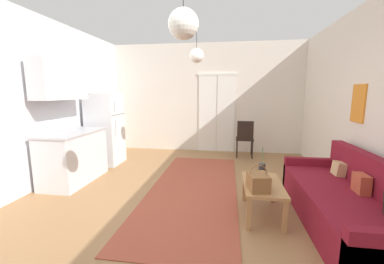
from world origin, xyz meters
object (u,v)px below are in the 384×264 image
Objects in this scene: coffee_table at (263,188)px; pendant_lamp_near at (183,24)px; handbag at (258,181)px; bamboo_vase at (262,172)px; accent_chair at (245,137)px; refrigerator at (105,129)px; couch at (349,205)px; pendant_lamp_far at (197,56)px.

coffee_table is 2.17m from pendant_lamp_near.
coffee_table is 2.61× the size of handbag.
accent_chair is at bearing 90.82° from bamboo_vase.
bamboo_vase is 3.61m from refrigerator.
coffee_table is 1.11× the size of pendant_lamp_near.
couch is at bearing 17.81° from pendant_lamp_near.
handbag reaches higher than coffee_table.
pendant_lamp_far reaches higher than handbag.
couch is 1.04m from bamboo_vase.
handbag is at bearing -34.46° from refrigerator.
accent_chair reaches higher than coffee_table.
bamboo_vase is at bearing 96.27° from coffee_table.
pendant_lamp_far is at bearing 93.86° from pendant_lamp_near.
accent_chair is 1.19× the size of pendant_lamp_far.
pendant_lamp_far is at bearing -17.67° from refrigerator.
handbag is (-1.06, -0.08, 0.26)m from couch.
refrigerator reaches higher than handbag.
couch is at bearing -33.85° from pendant_lamp_far.
pendant_lamp_far reaches higher than couch.
pendant_lamp_far reaches higher than refrigerator.
couch is 3.13m from accent_chair.
bamboo_vase is at bearing 167.38° from couch.
couch is 2.85× the size of pendant_lamp_far.
handbag is 3.70m from refrigerator.
pendant_lamp_far is (-1.01, 1.12, 1.65)m from bamboo_vase.
accent_chair is at bearing 109.04° from couch.
bamboo_vase is at bearing 92.49° from accent_chair.
refrigerator is 1.99× the size of pendant_lamp_near.
refrigerator is (-3.05, 2.09, 0.26)m from handbag.
accent_chair is at bearing 90.98° from coffee_table.
pendant_lamp_near reaches higher than accent_chair.
bamboo_vase is (-0.01, 0.08, 0.18)m from coffee_table.
accent_chair reaches higher than couch.
bamboo_vase is 0.29× the size of refrigerator.
bamboo_vase is 2.73m from accent_chair.
pendant_lamp_near is (-1.86, -0.60, 1.93)m from couch.
pendant_lamp_near reaches higher than couch.
bamboo_vase is at bearing -47.82° from pendant_lamp_far.
pendant_lamp_far is at bearing 130.39° from coffee_table.
couch is 2.74m from pendant_lamp_near.
couch is at bearing 110.71° from accent_chair.
couch reaches higher than handbag.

